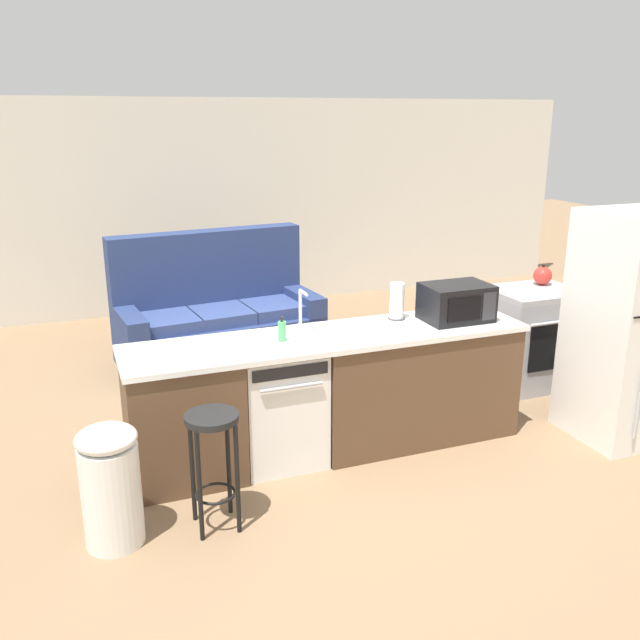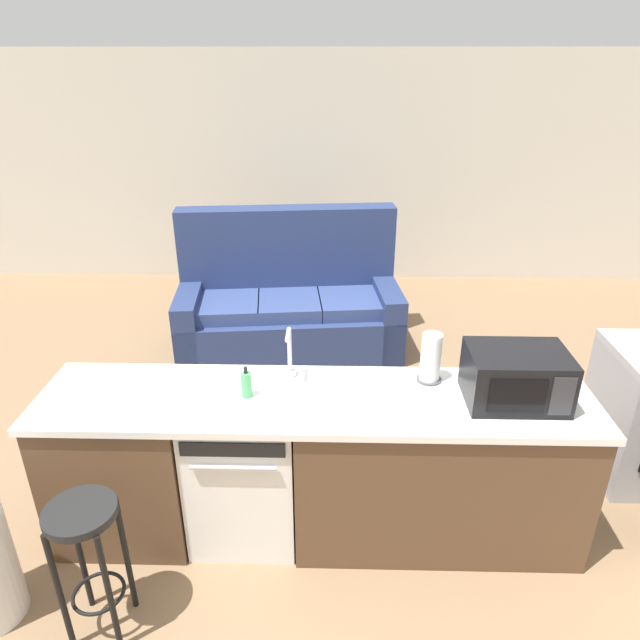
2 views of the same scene
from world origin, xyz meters
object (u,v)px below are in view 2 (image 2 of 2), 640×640
(paper_towel_roll, at_px, (431,358))
(couch, at_px, (289,305))
(dishwasher, at_px, (245,468))
(microwave, at_px, (516,377))
(soap_bottle, at_px, (247,384))
(bar_stool, at_px, (87,544))

(paper_towel_roll, distance_m, couch, 2.44)
(paper_towel_roll, bearing_deg, dishwasher, -169.61)
(microwave, height_order, soap_bottle, microwave)
(microwave, xyz_separation_m, paper_towel_roll, (-0.41, 0.19, -0.00))
(microwave, height_order, bar_stool, microwave)
(soap_bottle, bearing_deg, dishwasher, -173.87)
(microwave, distance_m, soap_bottle, 1.39)
(paper_towel_roll, distance_m, bar_stool, 1.91)
(dishwasher, height_order, bar_stool, dishwasher)
(microwave, distance_m, paper_towel_roll, 0.45)
(soap_bottle, xyz_separation_m, bar_stool, (-0.65, -0.67, -0.44))
(microwave, xyz_separation_m, couch, (-1.35, 2.34, -0.65))
(couch, bearing_deg, soap_bottle, -90.85)
(dishwasher, bearing_deg, bar_stool, -132.37)
(paper_towel_roll, xyz_separation_m, soap_bottle, (-0.98, -0.18, -0.07))
(microwave, relative_size, paper_towel_roll, 1.77)
(dishwasher, relative_size, microwave, 1.68)
(bar_stool, distance_m, couch, 3.09)
(microwave, distance_m, bar_stool, 2.20)
(soap_bottle, height_order, couch, couch)
(paper_towel_roll, bearing_deg, soap_bottle, -169.45)
(paper_towel_roll, xyz_separation_m, couch, (-0.95, 2.16, -0.64))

